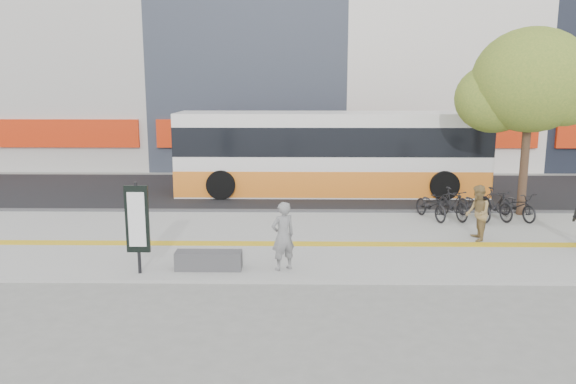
{
  "coord_description": "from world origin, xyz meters",
  "views": [
    {
      "loc": [
        -0.48,
        -14.2,
        4.55
      ],
      "look_at": [
        -0.73,
        2.0,
        1.37
      ],
      "focal_mm": 35.09,
      "sensor_mm": 36.0,
      "label": 1
    }
  ],
  "objects_px": {
    "bench": "(209,260)",
    "street_tree": "(529,83)",
    "bus": "(331,155)",
    "seated_woman": "(283,236)",
    "signboard": "(137,221)",
    "pedestrian_tan": "(478,213)"
  },
  "relations": [
    {
      "from": "bench",
      "to": "pedestrian_tan",
      "type": "height_order",
      "value": "pedestrian_tan"
    },
    {
      "from": "bench",
      "to": "pedestrian_tan",
      "type": "relative_size",
      "value": 1.0
    },
    {
      "from": "signboard",
      "to": "street_tree",
      "type": "height_order",
      "value": "street_tree"
    },
    {
      "from": "seated_woman",
      "to": "pedestrian_tan",
      "type": "xyz_separation_m",
      "value": [
        5.48,
        2.67,
        -0.04
      ]
    },
    {
      "from": "bus",
      "to": "seated_woman",
      "type": "relative_size",
      "value": 7.36
    },
    {
      "from": "street_tree",
      "to": "seated_woman",
      "type": "bearing_deg",
      "value": -142.97
    },
    {
      "from": "street_tree",
      "to": "pedestrian_tan",
      "type": "distance_m",
      "value": 5.54
    },
    {
      "from": "bus",
      "to": "pedestrian_tan",
      "type": "relative_size",
      "value": 7.72
    },
    {
      "from": "signboard",
      "to": "seated_woman",
      "type": "xyz_separation_m",
      "value": [
        3.4,
        0.31,
        -0.45
      ]
    },
    {
      "from": "seated_woman",
      "to": "street_tree",
      "type": "bearing_deg",
      "value": -172.49
    },
    {
      "from": "bench",
      "to": "signboard",
      "type": "relative_size",
      "value": 0.73
    },
    {
      "from": "bench",
      "to": "pedestrian_tan",
      "type": "distance_m",
      "value": 7.78
    },
    {
      "from": "bench",
      "to": "bus",
      "type": "xyz_separation_m",
      "value": [
        3.5,
        9.7,
        1.3
      ]
    },
    {
      "from": "bus",
      "to": "seated_woman",
      "type": "bearing_deg",
      "value": -99.95
    },
    {
      "from": "bench",
      "to": "signboard",
      "type": "height_order",
      "value": "signboard"
    },
    {
      "from": "street_tree",
      "to": "bus",
      "type": "relative_size",
      "value": 0.51
    },
    {
      "from": "seated_woman",
      "to": "bus",
      "type": "bearing_deg",
      "value": -129.47
    },
    {
      "from": "signboard",
      "to": "bus",
      "type": "bearing_deg",
      "value": 62.98
    },
    {
      "from": "bench",
      "to": "pedestrian_tan",
      "type": "xyz_separation_m",
      "value": [
        7.28,
        2.67,
        0.57
      ]
    },
    {
      "from": "bench",
      "to": "street_tree",
      "type": "bearing_deg",
      "value": 31.62
    },
    {
      "from": "signboard",
      "to": "street_tree",
      "type": "distance_m",
      "value": 13.4
    },
    {
      "from": "street_tree",
      "to": "seated_woman",
      "type": "height_order",
      "value": "street_tree"
    }
  ]
}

